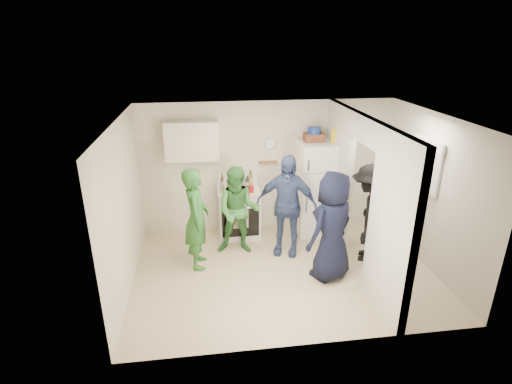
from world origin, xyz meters
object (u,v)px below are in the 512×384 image
(person_denim, at_px, (286,205))
(blue_bowl, at_px, (314,130))
(person_nook, at_px, (368,213))
(wicker_basket, at_px, (314,137))
(fridge, at_px, (317,188))
(stove, at_px, (239,212))
(yellow_cup_stack_top, at_px, (334,136))
(person_green_center, at_px, (239,211))
(person_navy, at_px, (332,227))
(person_green_left, at_px, (197,219))

(person_denim, bearing_deg, blue_bowl, 71.21)
(person_nook, bearing_deg, wicker_basket, -125.57)
(fridge, bearing_deg, stove, 178.85)
(yellow_cup_stack_top, height_order, person_green_center, yellow_cup_stack_top)
(fridge, bearing_deg, wicker_basket, 153.43)
(person_denim, height_order, person_nook, person_denim)
(person_denim, bearing_deg, fridge, 65.28)
(yellow_cup_stack_top, bearing_deg, person_navy, -106.14)
(stove, relative_size, blue_bowl, 3.91)
(fridge, height_order, wicker_basket, wicker_basket)
(stove, distance_m, person_green_center, 0.73)
(fridge, relative_size, person_green_left, 1.05)
(person_green_center, height_order, person_nook, person_nook)
(yellow_cup_stack_top, relative_size, person_green_left, 0.15)
(wicker_basket, bearing_deg, person_green_center, -155.25)
(person_navy, bearing_deg, person_nook, 179.39)
(person_denim, relative_size, person_navy, 1.02)
(blue_bowl, relative_size, person_green_left, 0.14)
(stove, xyz_separation_m, wicker_basket, (1.39, 0.02, 1.40))
(blue_bowl, bearing_deg, wicker_basket, 0.00)
(wicker_basket, bearing_deg, fridge, -26.57)
(person_green_center, bearing_deg, wicker_basket, 34.89)
(stove, distance_m, blue_bowl, 2.07)
(yellow_cup_stack_top, distance_m, person_navy, 1.87)
(yellow_cup_stack_top, bearing_deg, person_green_center, -163.65)
(wicker_basket, xyz_separation_m, person_nook, (0.66, -1.17, -1.03))
(blue_bowl, xyz_separation_m, person_denim, (-0.65, -0.79, -1.10))
(person_denim, bearing_deg, yellow_cup_stack_top, 54.08)
(blue_bowl, height_order, yellow_cup_stack_top, blue_bowl)
(person_green_center, xyz_separation_m, person_denim, (0.81, -0.12, 0.11))
(wicker_basket, relative_size, person_denim, 0.19)
(fridge, relative_size, wicker_basket, 5.13)
(stove, relative_size, wicker_basket, 2.68)
(stove, xyz_separation_m, person_green_left, (-0.77, -1.00, 0.38))
(blue_bowl, height_order, person_green_center, blue_bowl)
(yellow_cup_stack_top, relative_size, person_navy, 0.14)
(stove, xyz_separation_m, person_denim, (0.75, -0.77, 0.43))
(yellow_cup_stack_top, distance_m, person_nook, 1.52)
(blue_bowl, height_order, person_green_left, blue_bowl)
(wicker_basket, height_order, blue_bowl, blue_bowl)
(fridge, bearing_deg, person_denim, -135.17)
(person_green_left, bearing_deg, person_navy, -105.44)
(person_green_center, height_order, person_denim, person_denim)
(wicker_basket, bearing_deg, blue_bowl, 0.00)
(stove, height_order, person_denim, person_denim)
(wicker_basket, height_order, yellow_cup_stack_top, yellow_cup_stack_top)
(blue_bowl, distance_m, person_green_left, 2.66)
(yellow_cup_stack_top, xyz_separation_m, person_green_center, (-1.78, -0.52, -1.13))
(stove, relative_size, yellow_cup_stack_top, 3.76)
(yellow_cup_stack_top, bearing_deg, person_nook, -71.29)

